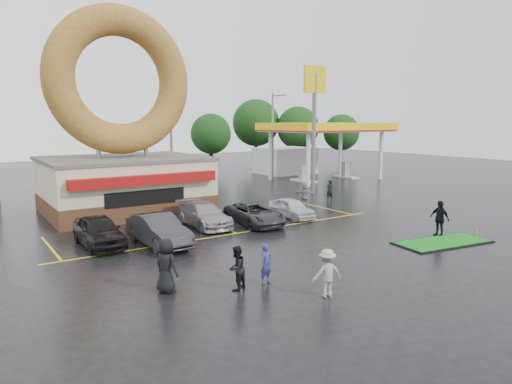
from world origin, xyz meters
TOP-DOWN VIEW (x-y plane):
  - ground at (0.00, 0.00)m, footprint 120.00×120.00m
  - donut_shop at (-3.00, 12.97)m, footprint 10.20×8.70m
  - gas_station at (20.00, 20.94)m, footprint 12.30×13.65m
  - shell_sign at (13.00, 12.00)m, footprint 2.20×0.36m
  - streetlight_mid at (4.00, 20.92)m, footprint 0.40×2.21m
  - streetlight_right at (16.00, 21.92)m, footprint 0.40×2.21m
  - tree_far_a at (26.00, 30.00)m, footprint 5.60×5.60m
  - tree_far_b at (32.00, 28.00)m, footprint 4.90×4.90m
  - tree_far_c at (22.00, 34.00)m, footprint 6.30×6.30m
  - tree_far_d at (14.00, 32.00)m, footprint 4.90×4.90m
  - car_black at (-6.93, 5.03)m, footprint 1.79×4.43m
  - car_dgrey at (-4.45, 3.50)m, footprint 1.85×4.75m
  - car_silver at (-0.67, 5.93)m, footprint 2.04×4.77m
  - car_grey at (2.01, 4.63)m, footprint 2.45×4.78m
  - car_white at (5.07, 4.96)m, footprint 1.58×3.70m
  - person_blue at (-3.16, -3.88)m, footprint 0.65×0.51m
  - person_blackjkt at (-4.43, -3.78)m, footprint 0.98×0.90m
  - person_hoodie at (-2.15, -6.10)m, footprint 1.23×0.90m
  - person_bystander at (-6.63, -2.58)m, footprint 0.91×1.12m
  - person_cameraman at (8.61, -3.18)m, footprint 0.50×1.15m
  - person_walker_near at (8.36, 7.55)m, footprint 1.46×1.50m
  - person_walker_far at (11.46, 8.28)m, footprint 0.67×0.53m
  - putting_green at (7.59, -4.12)m, footprint 5.28×2.90m

SIDE VIEW (x-z plane):
  - ground at x=0.00m, z-range 0.00..0.00m
  - putting_green at x=7.59m, z-range -0.27..0.35m
  - car_white at x=5.07m, z-range 0.00..1.25m
  - car_grey at x=2.01m, z-range 0.00..1.29m
  - car_silver at x=-0.67m, z-range 0.00..1.37m
  - car_black at x=-6.93m, z-range 0.00..1.51m
  - car_dgrey at x=-4.45m, z-range 0.00..1.54m
  - person_blue at x=-3.16m, z-range 0.00..1.55m
  - person_walker_far at x=11.46m, z-range 0.00..1.60m
  - person_blackjkt at x=-4.43m, z-range 0.00..1.64m
  - person_hoodie at x=-2.15m, z-range 0.00..1.70m
  - person_walker_near at x=8.36m, z-range 0.00..1.71m
  - person_cameraman at x=8.61m, z-range 0.00..1.93m
  - person_bystander at x=-6.63m, z-range 0.00..1.97m
  - gas_station at x=20.00m, z-range 0.75..6.65m
  - donut_shop at x=-3.00m, z-range -2.29..11.21m
  - tree_far_b at x=32.00m, z-range 1.03..8.03m
  - tree_far_d at x=14.00m, z-range 1.03..8.03m
  - streetlight_mid at x=4.00m, z-range 0.28..9.28m
  - streetlight_right at x=16.00m, z-range 0.28..9.28m
  - tree_far_a at x=26.00m, z-range 1.18..9.18m
  - tree_far_c at x=22.00m, z-range 1.34..10.34m
  - shell_sign at x=13.00m, z-range 2.08..12.68m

